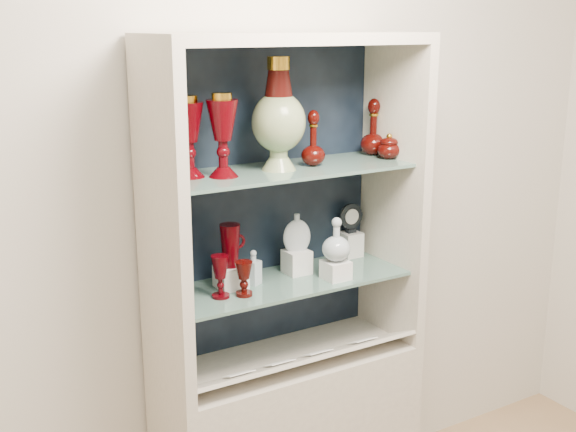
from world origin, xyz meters
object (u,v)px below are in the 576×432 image
ruby_pitcher (230,246)px  ruby_decanter_a (313,135)px  ruby_decanter_b (373,125)px  ruby_goblet_tall (220,277)px  pedestal_lamp_left (189,137)px  cobalt_goblet (177,280)px  cameo_medallion (351,218)px  flat_flask (297,232)px  pedestal_lamp_right (223,135)px  clear_square_bottle (254,267)px  clear_round_decanter (336,240)px  ruby_goblet_small (244,279)px  lidded_bowl (389,146)px  enamel_urn (279,114)px

ruby_pitcher → ruby_decanter_a: bearing=-14.4°
ruby_decanter_b → ruby_goblet_tall: 0.86m
pedestal_lamp_left → ruby_decanter_a: 0.47m
cobalt_goblet → cameo_medallion: bearing=10.4°
ruby_decanter_b → ruby_goblet_tall: (-0.72, -0.10, -0.46)m
cameo_medallion → ruby_pitcher: bearing=-170.2°
pedestal_lamp_left → cameo_medallion: pedestal_lamp_left is taller
ruby_pitcher → flat_flask: size_ratio=1.05×
ruby_decanter_a → ruby_pitcher: size_ratio=1.45×
pedestal_lamp_right → flat_flask: bearing=10.4°
ruby_decanter_a → cobalt_goblet: ruby_decanter_a is taller
clear_square_bottle → clear_round_decanter: size_ratio=0.82×
ruby_goblet_small → flat_flask: 0.32m
flat_flask → pedestal_lamp_left: bearing=-160.6°
cobalt_goblet → clear_round_decanter: bearing=-4.5°
ruby_goblet_small → cameo_medallion: 0.61m
cobalt_goblet → ruby_pitcher: size_ratio=1.20×
cobalt_goblet → ruby_goblet_tall: size_ratio=1.23×
ruby_goblet_small → cameo_medallion: (0.58, 0.17, 0.10)m
ruby_goblet_small → clear_square_bottle: 0.12m
ruby_decanter_a → cameo_medallion: size_ratio=1.82×
pedestal_lamp_right → clear_round_decanter: pedestal_lamp_right is taller
ruby_decanter_a → pedestal_lamp_right: bearing=-178.3°
lidded_bowl → ruby_pitcher: bearing=174.2°
lidded_bowl → ruby_pitcher: size_ratio=0.64×
ruby_decanter_a → ruby_goblet_tall: bearing=-175.4°
ruby_goblet_tall → ruby_pitcher: (0.07, 0.07, 0.08)m
pedestal_lamp_right → ruby_pitcher: (0.04, 0.05, -0.40)m
cobalt_goblet → ruby_decanter_a: bearing=3.4°
clear_square_bottle → ruby_pitcher: bearing=174.1°
pedestal_lamp_left → cameo_medallion: size_ratio=2.20×
pedestal_lamp_left → ruby_decanter_a: size_ratio=1.20×
pedestal_lamp_left → pedestal_lamp_right: size_ratio=0.97×
pedestal_lamp_left → pedestal_lamp_right: 0.11m
pedestal_lamp_left → enamel_urn: 0.33m
pedestal_lamp_left → clear_square_bottle: (0.23, -0.01, -0.49)m
pedestal_lamp_right → clear_round_decanter: bearing=-9.5°
cobalt_goblet → clear_square_bottle: cobalt_goblet is taller
pedestal_lamp_left → pedestal_lamp_right: (0.10, -0.05, 0.00)m
ruby_decanter_a → cobalt_goblet: bearing=-176.6°
pedestal_lamp_left → ruby_pitcher: pedestal_lamp_left is taller
pedestal_lamp_left → cobalt_goblet: 0.48m
lidded_bowl → clear_round_decanter: (-0.27, -0.05, -0.32)m
enamel_urn → ruby_goblet_tall: bearing=-172.9°
lidded_bowl → flat_flask: lidded_bowl is taller
enamel_urn → ruby_decanter_b: 0.48m
lidded_bowl → flat_flask: size_ratio=0.67×
ruby_pitcher → clear_square_bottle: (0.09, -0.01, -0.09)m
clear_square_bottle → ruby_decanter_b: bearing=4.3°
pedestal_lamp_right → enamel_urn: (0.22, 0.01, 0.06)m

